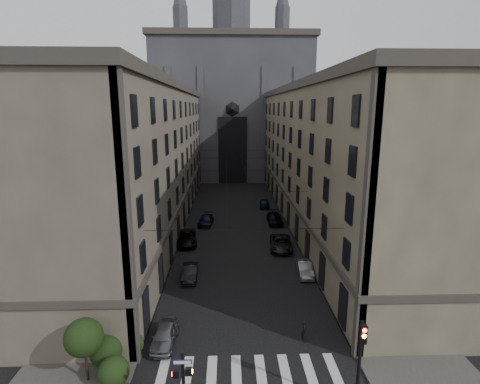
{
  "coord_description": "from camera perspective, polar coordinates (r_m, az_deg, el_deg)",
  "views": [
    {
      "loc": [
        -1.22,
        -14.85,
        15.78
      ],
      "look_at": [
        -0.22,
        13.59,
        9.37
      ],
      "focal_mm": 28.0,
      "sensor_mm": 36.0,
      "label": 1
    }
  ],
  "objects": [
    {
      "name": "car_left_far",
      "position": [
        51.91,
        -5.22,
        -4.31
      ],
      "size": [
        2.21,
        4.62,
        1.3
      ],
      "primitive_type": "imported",
      "rotation": [
        0.0,
        0.0,
        -0.09
      ],
      "color": "black",
      "rests_on": "ground"
    },
    {
      "name": "zebra_crossing",
      "position": [
        25.38,
        1.31,
        -25.73
      ],
      "size": [
        11.0,
        3.2,
        0.01
      ],
      "primitive_type": "cube",
      "color": "beige",
      "rests_on": "ground"
    },
    {
      "name": "shrub_cluster",
      "position": [
        25.41,
        -20.28,
        -21.55
      ],
      "size": [
        3.9,
        4.4,
        3.9
      ],
      "color": "black",
      "rests_on": "sidewalk_left"
    },
    {
      "name": "car_right_near",
      "position": [
        37.36,
        9.82,
        -11.42
      ],
      "size": [
        1.55,
        3.93,
        1.27
      ],
      "primitive_type": "imported",
      "rotation": [
        0.0,
        0.0,
        -0.05
      ],
      "color": "slate",
      "rests_on": "ground"
    },
    {
      "name": "car_left_midnear",
      "position": [
        36.34,
        -7.62,
        -12.05
      ],
      "size": [
        1.37,
        3.88,
        1.27
      ],
      "primitive_type": "imported",
      "rotation": [
        0.0,
        0.0,
        0.01
      ],
      "color": "black",
      "rests_on": "ground"
    },
    {
      "name": "sidewalk_right",
      "position": [
        54.49,
        10.53,
        -4.28
      ],
      "size": [
        7.0,
        80.0,
        0.15
      ],
      "primitive_type": "cube",
      "color": "#383533",
      "rests_on": "ground"
    },
    {
      "name": "gothic_tower",
      "position": [
        89.84,
        -1.26,
        13.98
      ],
      "size": [
        35.0,
        23.0,
        58.0
      ],
      "color": "#2D2D33",
      "rests_on": "ground"
    },
    {
      "name": "building_right",
      "position": [
        53.31,
        14.04,
        5.38
      ],
      "size": [
        13.6,
        60.6,
        18.85
      ],
      "color": "brown",
      "rests_on": "ground"
    },
    {
      "name": "building_left",
      "position": [
        52.69,
        -15.47,
        5.22
      ],
      "size": [
        13.6,
        60.6,
        18.85
      ],
      "color": "#50473D",
      "rests_on": "ground"
    },
    {
      "name": "car_right_midnear",
      "position": [
        43.29,
        6.25,
        -7.73
      ],
      "size": [
        2.86,
        5.42,
        1.45
      ],
      "primitive_type": "imported",
      "rotation": [
        0.0,
        0.0,
        -0.09
      ],
      "color": "black",
      "rests_on": "ground"
    },
    {
      "name": "traffic_light_right",
      "position": [
        21.99,
        17.86,
        -22.6
      ],
      "size": [
        0.34,
        0.5,
        5.2
      ],
      "color": "black",
      "rests_on": "ground"
    },
    {
      "name": "sidewalk_left",
      "position": [
        54.02,
        -11.84,
        -4.49
      ],
      "size": [
        7.0,
        80.0,
        0.15
      ],
      "primitive_type": "cube",
      "color": "#383533",
      "rests_on": "ground"
    },
    {
      "name": "car_right_far",
      "position": [
        60.63,
        3.75,
        -1.79
      ],
      "size": [
        1.78,
        3.91,
        1.3
      ],
      "primitive_type": "imported",
      "rotation": [
        0.0,
        0.0,
        -0.07
      ],
      "color": "black",
      "rests_on": "ground"
    },
    {
      "name": "pedestrian",
      "position": [
        27.81,
        9.75,
        -20.09
      ],
      "size": [
        0.41,
        0.6,
        1.61
      ],
      "primitive_type": "imported",
      "rotation": [
        0.0,
        0.0,
        1.53
      ],
      "color": "black",
      "rests_on": "ground"
    },
    {
      "name": "pedestrian_signal_left",
      "position": [
        21.3,
        -8.66,
        -26.66
      ],
      "size": [
        1.02,
        0.38,
        4.0
      ],
      "color": "black",
      "rests_on": "ground"
    },
    {
      "name": "tram_wires",
      "position": [
        51.21,
        -0.61,
        3.1
      ],
      "size": [
        14.0,
        60.0,
        0.43
      ],
      "color": "black",
      "rests_on": "ground"
    },
    {
      "name": "car_left_near",
      "position": [
        27.74,
        -11.42,
        -20.62
      ],
      "size": [
        1.72,
        3.93,
        1.32
      ],
      "primitive_type": "imported",
      "rotation": [
        0.0,
        0.0,
        -0.04
      ],
      "color": "slate",
      "rests_on": "ground"
    },
    {
      "name": "car_right_midfar",
      "position": [
        52.46,
        5.32,
        -4.05
      ],
      "size": [
        1.99,
        4.9,
        1.42
      ],
      "primitive_type": "imported",
      "rotation": [
        0.0,
        0.0,
        0.0
      ],
      "color": "black",
      "rests_on": "ground"
    },
    {
      "name": "car_left_midfar",
      "position": [
        45.14,
        -8.28,
        -6.89
      ],
      "size": [
        3.12,
        5.66,
        1.5
      ],
      "primitive_type": "imported",
      "rotation": [
        0.0,
        0.0,
        0.12
      ],
      "color": "black",
      "rests_on": "ground"
    }
  ]
}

